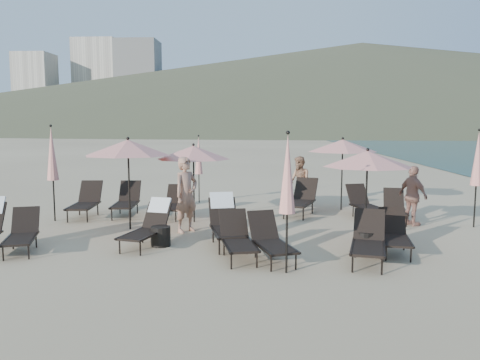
# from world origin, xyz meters

# --- Properties ---
(ground) EXTENTS (800.00, 800.00, 0.00)m
(ground) POSITION_xyz_m (0.00, 0.00, 0.00)
(ground) COLOR #D6BA8C
(ground) RESTS_ON ground
(volcanic_headland) EXTENTS (690.00, 690.00, 55.00)m
(volcanic_headland) POSITION_xyz_m (71.37, 302.62, 26.49)
(volcanic_headland) COLOR brown
(volcanic_headland) RESTS_ON ground
(hotel_skyline) EXTENTS (109.00, 82.00, 55.00)m
(hotel_skyline) POSITION_xyz_m (-93.62, 271.21, 24.18)
(hotel_skyline) COLOR beige
(hotel_skyline) RESTS_ON ground
(lounger_1) EXTENTS (0.93, 1.65, 0.97)m
(lounger_1) POSITION_xyz_m (-2.81, 0.46, 0.47)
(lounger_1) COLOR black
(lounger_1) RESTS_ON ground
(lounger_2) EXTENTS (0.91, 1.61, 0.87)m
(lounger_2) POSITION_xyz_m (-0.82, -0.40, 0.41)
(lounger_2) COLOR black
(lounger_2) RESTS_ON ground
(lounger_3) EXTENTS (1.00, 1.80, 1.07)m
(lounger_3) POSITION_xyz_m (-1.15, 0.71, 0.51)
(lounger_3) COLOR black
(lounger_3) RESTS_ON ground
(lounger_4) EXTENTS (0.96, 1.70, 0.92)m
(lounger_4) POSITION_xyz_m (1.71, -0.53, 0.43)
(lounger_4) COLOR black
(lounger_4) RESTS_ON ground
(lounger_5) EXTENTS (0.76, 1.53, 0.84)m
(lounger_5) POSITION_xyz_m (2.39, 0.19, 0.39)
(lounger_5) COLOR black
(lounger_5) RESTS_ON ground
(lounger_6) EXTENTS (0.79, 1.74, 0.97)m
(lounger_6) POSITION_xyz_m (-5.43, 3.53, 0.46)
(lounger_6) COLOR black
(lounger_6) RESTS_ON ground
(lounger_7) EXTENTS (0.77, 1.69, 0.95)m
(lounger_7) POSITION_xyz_m (-4.33, 3.84, 0.44)
(lounger_7) COLOR black
(lounger_7) RESTS_ON ground
(lounger_8) EXTENTS (0.62, 1.52, 0.87)m
(lounger_8) POSITION_xyz_m (-2.93, 3.70, 0.41)
(lounger_8) COLOR black
(lounger_8) RESTS_ON ground
(lounger_9) EXTENTS (1.20, 1.90, 1.02)m
(lounger_9) POSITION_xyz_m (0.77, 4.24, 0.48)
(lounger_9) COLOR black
(lounger_9) RESTS_ON ground
(lounger_10) EXTENTS (0.99, 1.66, 0.90)m
(lounger_10) POSITION_xyz_m (2.54, 3.84, 0.42)
(lounger_10) COLOR black
(lounger_10) RESTS_ON ground
(lounger_11) EXTENTS (0.80, 1.54, 0.84)m
(lounger_11) POSITION_xyz_m (3.26, 3.41, 0.40)
(lounger_11) COLOR black
(lounger_11) RESTS_ON ground
(lounger_12) EXTENTS (0.98, 1.56, 0.84)m
(lounger_12) POSITION_xyz_m (-5.33, -0.16, 0.39)
(lounger_12) COLOR black
(lounger_12) RESTS_ON ground
(lounger_13) EXTENTS (1.04, 1.62, 0.87)m
(lounger_13) POSITION_xyz_m (-0.16, -0.50, 0.41)
(lounger_13) COLOR black
(lounger_13) RESTS_ON ground
(umbrella_open_0) EXTENTS (2.17, 2.17, 2.33)m
(umbrella_open_0) POSITION_xyz_m (-3.70, 2.03, 2.06)
(umbrella_open_0) COLOR black
(umbrella_open_0) RESTS_ON ground
(umbrella_open_1) EXTENTS (1.99, 1.99, 2.14)m
(umbrella_open_1) POSITION_xyz_m (-2.21, 3.00, 1.89)
(umbrella_open_1) COLOR black
(umbrella_open_1) RESTS_ON ground
(umbrella_open_2) EXTENTS (1.97, 1.97, 2.12)m
(umbrella_open_2) POSITION_xyz_m (1.99, 1.09, 1.87)
(umbrella_open_2) COLOR black
(umbrella_open_2) RESTS_ON ground
(umbrella_open_3) EXTENTS (2.10, 2.10, 2.26)m
(umbrella_open_3) POSITION_xyz_m (2.07, 5.10, 1.99)
(umbrella_open_3) COLOR black
(umbrella_open_3) RESTS_ON ground
(umbrella_closed_0) EXTENTS (0.30, 0.30, 2.53)m
(umbrella_closed_0) POSITION_xyz_m (0.11, -1.30, 1.76)
(umbrella_closed_0) COLOR black
(umbrella_closed_0) RESTS_ON ground
(umbrella_closed_1) EXTENTS (0.30, 0.30, 2.54)m
(umbrella_closed_1) POSITION_xyz_m (5.10, 2.75, 1.77)
(umbrella_closed_1) COLOR black
(umbrella_closed_1) RESTS_ON ground
(umbrella_closed_2) EXTENTS (0.31, 0.31, 2.64)m
(umbrella_closed_2) POSITION_xyz_m (-6.06, 2.91, 1.84)
(umbrella_closed_2) COLOR black
(umbrella_closed_2) RESTS_ON ground
(umbrella_closed_3) EXTENTS (0.27, 0.27, 2.30)m
(umbrella_closed_3) POSITION_xyz_m (-2.53, 6.15, 1.60)
(umbrella_closed_3) COLOR black
(umbrella_closed_3) RESTS_ON ground
(side_table_0) EXTENTS (0.44, 0.44, 0.43)m
(side_table_0) POSITION_xyz_m (-2.55, 0.44, 0.21)
(side_table_0) COLOR black
(side_table_0) RESTS_ON ground
(side_table_1) EXTENTS (0.42, 0.42, 0.48)m
(side_table_1) POSITION_xyz_m (1.77, -0.02, 0.24)
(side_table_1) COLOR black
(side_table_1) RESTS_ON ground
(beachgoer_a) EXTENTS (0.77, 0.80, 1.85)m
(beachgoer_a) POSITION_xyz_m (-2.22, 1.83, 0.93)
(beachgoer_a) COLOR #A47359
(beachgoer_a) RESTS_ON ground
(beachgoer_b) EXTENTS (0.87, 0.96, 1.63)m
(beachgoer_b) POSITION_xyz_m (0.81, 5.69, 0.81)
(beachgoer_b) COLOR #A17253
(beachgoer_b) RESTS_ON ground
(beachgoer_c) EXTENTS (0.77, 1.00, 1.58)m
(beachgoer_c) POSITION_xyz_m (3.57, 2.89, 0.79)
(beachgoer_c) COLOR #AB7561
(beachgoer_c) RESTS_ON ground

